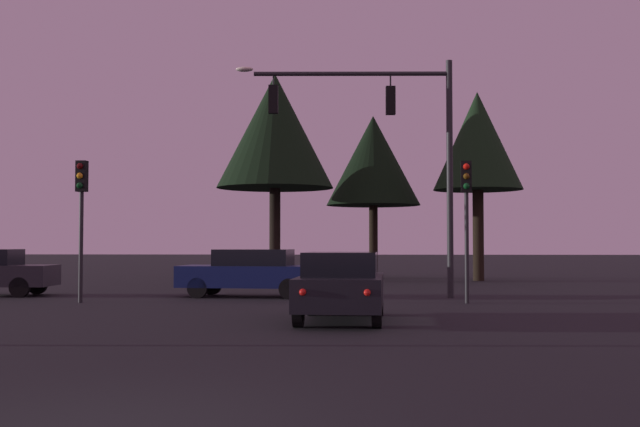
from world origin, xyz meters
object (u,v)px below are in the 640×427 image
traffic_light_corner_right (81,202)px  tree_center_horizon (275,132)px  car_nearside_lane (341,285)px  car_crossing_right (250,272)px  tree_left_far (373,161)px  traffic_light_corner_left (466,202)px  traffic_signal_mast_arm (390,132)px  tree_behind_sign (478,142)px

traffic_light_corner_right → tree_center_horizon: bearing=71.0°
car_nearside_lane → car_crossing_right: same height
tree_center_horizon → tree_left_far: bearing=36.9°
traffic_light_corner_left → tree_left_far: (-2.40, 15.34, 2.86)m
car_nearside_lane → car_crossing_right: size_ratio=0.89×
traffic_signal_mast_arm → tree_left_far: bearing=91.3°
car_nearside_lane → tree_behind_sign: (5.83, 18.45, 5.59)m
car_nearside_lane → tree_behind_sign: bearing=72.5°
traffic_light_corner_right → tree_center_horizon: tree_center_horizon is taller
traffic_light_corner_left → car_nearside_lane: traffic_light_corner_left is taller
car_crossing_right → tree_center_horizon: bearing=91.8°
traffic_light_corner_left → tree_center_horizon: size_ratio=0.44×
traffic_light_corner_right → car_crossing_right: size_ratio=0.89×
car_nearside_lane → car_crossing_right: 8.08m
traffic_light_corner_left → tree_center_horizon: bearing=119.8°
traffic_light_corner_right → tree_center_horizon: 13.60m
traffic_light_corner_left → tree_behind_sign: (2.37, 13.28, 3.48)m
car_nearside_lane → traffic_light_corner_right: bearing=147.8°
tree_left_far → tree_center_horizon: 5.68m
traffic_signal_mast_arm → tree_left_far: 13.23m
traffic_light_corner_left → traffic_light_corner_right: (-11.12, -0.35, 0.02)m
car_crossing_right → tree_behind_sign: 15.23m
car_nearside_lane → traffic_light_corner_left: bearing=56.2°
traffic_light_corner_left → car_nearside_lane: (-3.46, -5.17, -2.10)m
car_crossing_right → tree_center_horizon: (-0.31, 9.70, 5.95)m
traffic_light_corner_left → traffic_light_corner_right: size_ratio=0.99×
tree_left_far → tree_center_horizon: size_ratio=0.85×
traffic_light_corner_left → tree_left_far: tree_left_far is taller
traffic_light_corner_right → tree_left_far: tree_left_far is taller
traffic_light_corner_right → traffic_light_corner_left: bearing=1.8°
tree_left_far → car_nearside_lane: bearing=-93.0°
tree_left_far → traffic_light_corner_right: bearing=-119.1°
tree_left_far → traffic_light_corner_left: bearing=-81.1°
traffic_signal_mast_arm → tree_center_horizon: bearing=115.8°
traffic_signal_mast_arm → car_nearside_lane: size_ratio=1.83×
traffic_signal_mast_arm → traffic_light_corner_left: 3.80m
car_nearside_lane → tree_center_horizon: 18.48m
traffic_light_corner_right → tree_behind_sign: 19.49m
tree_behind_sign → tree_left_far: bearing=156.6°
traffic_light_corner_right → car_nearside_lane: 9.30m
tree_behind_sign → tree_left_far: (-4.77, 2.06, -0.63)m
car_crossing_right → car_nearside_lane: bearing=-67.4°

